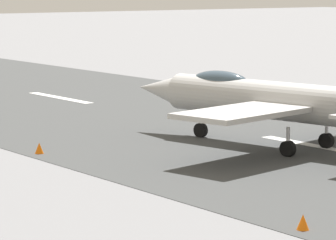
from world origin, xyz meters
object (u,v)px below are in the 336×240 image
at_px(crew_person, 234,94).
at_px(marker_cone_near, 303,222).
at_px(fighter_jet, 277,99).
at_px(marker_cone_mid, 39,148).

height_order(crew_person, marker_cone_near, crew_person).
height_order(fighter_jet, crew_person, fighter_jet).
xyz_separation_m(fighter_jet, marker_cone_mid, (5.37, 10.30, -2.14)).
distance_m(fighter_jet, marker_cone_mid, 11.81).
bearing_deg(marker_cone_mid, marker_cone_near, 180.00).
height_order(marker_cone_near, marker_cone_mid, same).
bearing_deg(marker_cone_near, fighter_jet, -39.20).
xyz_separation_m(crew_person, marker_cone_near, (-26.10, 18.80, -0.59)).
distance_m(fighter_jet, marker_cone_near, 16.43).
xyz_separation_m(fighter_jet, crew_person, (13.47, -8.51, -1.55)).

